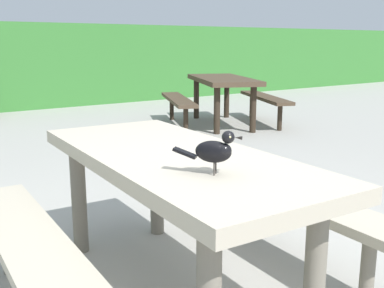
# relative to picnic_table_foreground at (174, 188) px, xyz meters

# --- Properties ---
(picnic_table_foreground) EXTENTS (1.76, 1.83, 0.74)m
(picnic_table_foreground) POSITION_rel_picnic_table_foreground_xyz_m (0.00, 0.00, 0.00)
(picnic_table_foreground) COLOR #B2A893
(picnic_table_foreground) RESTS_ON ground
(bird_grackle) EXTENTS (0.20, 0.24, 0.18)m
(bird_grackle) POSITION_rel_picnic_table_foreground_xyz_m (-0.08, -0.43, 0.29)
(bird_grackle) COLOR black
(bird_grackle) RESTS_ON picnic_table_foreground
(picnic_table_mid_right) EXTENTS (2.22, 2.24, 0.74)m
(picnic_table_mid_right) POSITION_rel_picnic_table_foreground_xyz_m (3.29, 3.73, 0.00)
(picnic_table_mid_right) COLOR #473828
(picnic_table_mid_right) RESTS_ON ground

